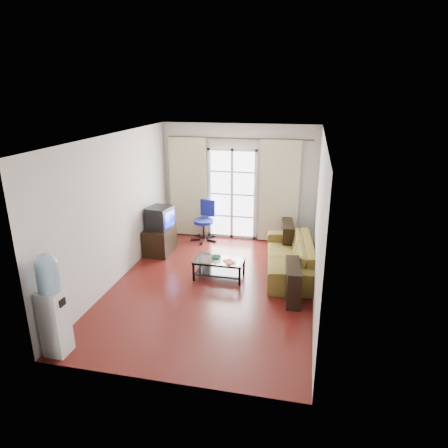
{
  "coord_description": "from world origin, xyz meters",
  "views": [
    {
      "loc": [
        1.59,
        -6.39,
        3.44
      ],
      "look_at": [
        0.13,
        0.35,
        1.09
      ],
      "focal_mm": 32.0,
      "sensor_mm": 36.0,
      "label": 1
    }
  ],
  "objects_px": {
    "tv_stand": "(160,240)",
    "crt_tv": "(159,217)",
    "task_chair": "(204,229)",
    "sofa": "(290,256)",
    "coffee_table": "(219,266)",
    "water_cooler": "(52,303)"
  },
  "relations": [
    {
      "from": "tv_stand",
      "to": "crt_tv",
      "type": "distance_m",
      "value": 0.52
    },
    {
      "from": "task_chair",
      "to": "crt_tv",
      "type": "bearing_deg",
      "value": -114.36
    },
    {
      "from": "sofa",
      "to": "coffee_table",
      "type": "height_order",
      "value": "sofa"
    },
    {
      "from": "task_chair",
      "to": "water_cooler",
      "type": "relative_size",
      "value": 0.65
    },
    {
      "from": "coffee_table",
      "to": "tv_stand",
      "type": "relative_size",
      "value": 1.19
    },
    {
      "from": "crt_tv",
      "to": "task_chair",
      "type": "xyz_separation_m",
      "value": [
        0.76,
        0.94,
        -0.53
      ]
    },
    {
      "from": "coffee_table",
      "to": "task_chair",
      "type": "relative_size",
      "value": 0.98
    },
    {
      "from": "crt_tv",
      "to": "task_chair",
      "type": "height_order",
      "value": "crt_tv"
    },
    {
      "from": "tv_stand",
      "to": "water_cooler",
      "type": "xyz_separation_m",
      "value": [
        -0.09,
        -3.63,
        0.48
      ]
    },
    {
      "from": "sofa",
      "to": "coffee_table",
      "type": "distance_m",
      "value": 1.41
    },
    {
      "from": "crt_tv",
      "to": "task_chair",
      "type": "relative_size",
      "value": 0.61
    },
    {
      "from": "sofa",
      "to": "tv_stand",
      "type": "relative_size",
      "value": 2.9
    },
    {
      "from": "coffee_table",
      "to": "crt_tv",
      "type": "relative_size",
      "value": 1.63
    },
    {
      "from": "tv_stand",
      "to": "crt_tv",
      "type": "xyz_separation_m",
      "value": [
        0.0,
        0.02,
        0.52
      ]
    },
    {
      "from": "sofa",
      "to": "task_chair",
      "type": "relative_size",
      "value": 2.4
    },
    {
      "from": "water_cooler",
      "to": "sofa",
      "type": "bearing_deg",
      "value": 49.7
    },
    {
      "from": "sofa",
      "to": "water_cooler",
      "type": "xyz_separation_m",
      "value": [
        -2.92,
        -3.28,
        0.45
      ]
    },
    {
      "from": "sofa",
      "to": "crt_tv",
      "type": "distance_m",
      "value": 2.9
    },
    {
      "from": "coffee_table",
      "to": "task_chair",
      "type": "distance_m",
      "value": 2.04
    },
    {
      "from": "task_chair",
      "to": "water_cooler",
      "type": "bearing_deg",
      "value": -86.02
    },
    {
      "from": "tv_stand",
      "to": "task_chair",
      "type": "relative_size",
      "value": 0.83
    },
    {
      "from": "tv_stand",
      "to": "task_chair",
      "type": "height_order",
      "value": "task_chair"
    }
  ]
}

